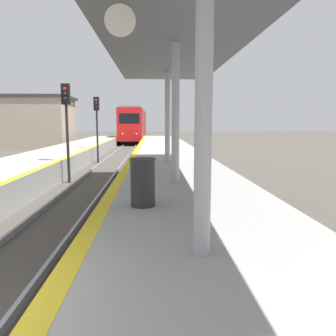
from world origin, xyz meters
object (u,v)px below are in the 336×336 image
at_px(train, 134,125).
at_px(trash_bin, 143,182).
at_px(signal_far, 97,117).
at_px(signal_mid, 66,114).

xyz_separation_m(train, trash_bin, (2.47, -41.35, -0.88)).
relative_size(train, trash_bin, 20.84).
relative_size(signal_far, trash_bin, 4.41).
relative_size(signal_mid, signal_far, 1.00).
distance_m(train, signal_far, 25.73).
xyz_separation_m(signal_mid, signal_far, (0.07, 7.47, 0.00)).
bearing_deg(signal_far, train, 87.63).
height_order(train, signal_mid, train).
bearing_deg(signal_far, trash_bin, -77.28).
bearing_deg(signal_mid, signal_far, 89.43).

